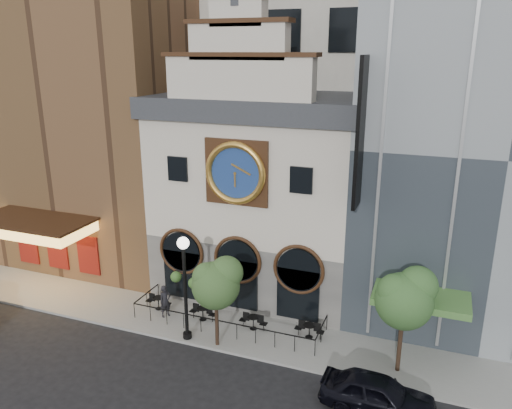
{
  "coord_description": "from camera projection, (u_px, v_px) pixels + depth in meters",
  "views": [
    {
      "loc": [
        10.21,
        -20.1,
        14.85
      ],
      "look_at": [
        0.33,
        6.0,
        6.18
      ],
      "focal_mm": 35.0,
      "sensor_mm": 36.0,
      "label": 1
    }
  ],
  "objects": [
    {
      "name": "sidewalk",
      "position": [
        229.0,
        325.0,
        28.02
      ],
      "size": [
        44.0,
        5.0,
        0.15
      ],
      "primitive_type": "cube",
      "color": "gray",
      "rests_on": "ground"
    },
    {
      "name": "retail_building",
      "position": [
        498.0,
        140.0,
        27.32
      ],
      "size": [
        14.0,
        14.4,
        20.0
      ],
      "color": "gray",
      "rests_on": "ground"
    },
    {
      "name": "tree_right",
      "position": [
        406.0,
        297.0,
        22.8
      ],
      "size": [
        2.77,
        2.66,
        5.33
      ],
      "color": "#382619",
      "rests_on": "sidewalk"
    },
    {
      "name": "theater_building",
      "position": [
        100.0,
        83.0,
        35.36
      ],
      "size": [
        14.0,
        15.6,
        25.0
      ],
      "color": "brown",
      "rests_on": "ground"
    },
    {
      "name": "cafe_railing",
      "position": [
        228.0,
        316.0,
        27.86
      ],
      "size": [
        10.6,
        2.6,
        0.9
      ],
      "primitive_type": null,
      "color": "black",
      "rests_on": "sidewalk"
    },
    {
      "name": "bistro_1",
      "position": [
        203.0,
        312.0,
        28.25
      ],
      "size": [
        1.58,
        0.68,
        0.9
      ],
      "color": "black",
      "rests_on": "sidewalk"
    },
    {
      "name": "pedestrian",
      "position": [
        165.0,
        301.0,
        28.51
      ],
      "size": [
        0.75,
        0.83,
        1.91
      ],
      "primitive_type": "imported",
      "rotation": [
        0.0,
        0.0,
        1.04
      ],
      "color": "black",
      "rests_on": "sidewalk"
    },
    {
      "name": "bistro_2",
      "position": [
        253.0,
        321.0,
        27.32
      ],
      "size": [
        1.58,
        0.68,
        0.9
      ],
      "color": "black",
      "rests_on": "sidewalk"
    },
    {
      "name": "clock_building",
      "position": [
        261.0,
        188.0,
        30.81
      ],
      "size": [
        12.6,
        8.78,
        18.65
      ],
      "color": "#605E5B",
      "rests_on": "ground"
    },
    {
      "name": "bistro_0",
      "position": [
        158.0,
        302.0,
        29.44
      ],
      "size": [
        1.58,
        0.68,
        0.9
      ],
      "color": "black",
      "rests_on": "sidewalk"
    },
    {
      "name": "ground",
      "position": [
        209.0,
        350.0,
        25.81
      ],
      "size": [
        120.0,
        120.0,
        0.0
      ],
      "primitive_type": "plane",
      "color": "black",
      "rests_on": "ground"
    },
    {
      "name": "lamppost",
      "position": [
        185.0,
        277.0,
        25.56
      ],
      "size": [
        1.8,
        0.91,
        5.75
      ],
      "rotation": [
        0.0,
        0.0,
        -0.27
      ],
      "color": "black",
      "rests_on": "sidewalk"
    },
    {
      "name": "car_right",
      "position": [
        378.0,
        394.0,
        21.24
      ],
      "size": [
        4.95,
        2.15,
        1.66
      ],
      "primitive_type": "imported",
      "rotation": [
        0.0,
        0.0,
        1.53
      ],
      "color": "black",
      "rests_on": "ground"
    },
    {
      "name": "bistro_3",
      "position": [
        309.0,
        330.0,
        26.51
      ],
      "size": [
        1.58,
        0.68,
        0.9
      ],
      "color": "black",
      "rests_on": "sidewalk"
    },
    {
      "name": "tree_left",
      "position": [
        217.0,
        282.0,
        24.97
      ],
      "size": [
        2.54,
        2.45,
        4.9
      ],
      "color": "#382619",
      "rests_on": "sidewalk"
    }
  ]
}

